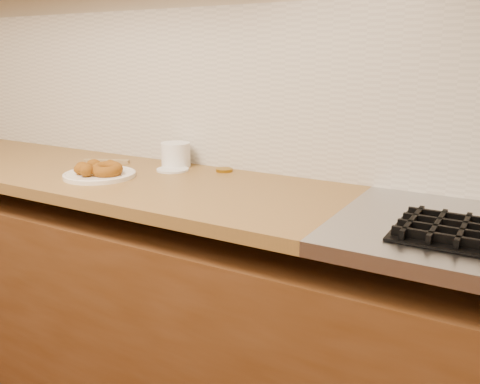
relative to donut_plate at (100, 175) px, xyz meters
The scene contains 11 objects.
wall_back 0.70m from the donut_plate, 44.21° to the left, with size 4.00×0.02×2.70m, color beige.
base_cabinet 0.66m from the donut_plate, 10.28° to the left, with size 3.60×0.60×0.77m, color #56331B.
butcher_block 0.27m from the donut_plate, 164.63° to the left, with size 2.30×0.62×0.04m, color brown.
backsplash 0.61m from the donut_plate, 43.30° to the left, with size 3.60×0.02×0.60m, color beige.
donut_plate is the anchor object (origin of this frame).
ring_donut 0.05m from the donut_plate, ahead, with size 0.11×0.11×0.04m, color brown.
fried_dough_chunks 0.05m from the donut_plate, 156.14° to the right, with size 0.13×0.19×0.05m.
plastic_tub 0.31m from the donut_plate, 64.80° to the left, with size 0.11×0.11×0.10m, color white.
tub_lid 0.27m from the donut_plate, 52.68° to the left, with size 0.12×0.12×0.01m, color silver.
brass_jar_lid 0.46m from the donut_plate, 41.59° to the left, with size 0.06×0.06×0.01m, color #9D751A.
wooden_utensil 0.24m from the donut_plate, 128.91° to the left, with size 0.19×0.02×0.01m, color olive.
Camera 1 is at (0.95, 0.33, 1.33)m, focal length 38.00 mm.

